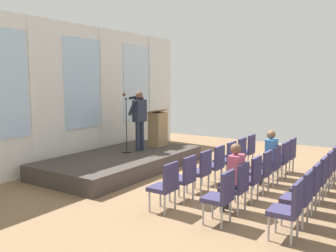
{
  "coord_description": "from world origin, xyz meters",
  "views": [
    {
      "loc": [
        -7.54,
        -2.84,
        2.44
      ],
      "look_at": [
        0.22,
        2.23,
        1.28
      ],
      "focal_mm": 38.82,
      "sensor_mm": 36.0,
      "label": 1
    }
  ],
  "objects_px": {
    "chair_r2_c5": "(330,163)",
    "chair_r1_c2": "(251,176)",
    "chair_r0_c0": "(166,184)",
    "chair_r1_c3": "(262,169)",
    "chair_r0_c6": "(248,149)",
    "chair_r2_c3": "(317,177)",
    "chair_r1_c0": "(221,194)",
    "chair_r2_c2": "(310,185)",
    "chair_r1_c4": "(272,163)",
    "speaker": "(139,116)",
    "lectern": "(158,128)",
    "audience_r1_c4": "(269,155)",
    "chair_r0_c3": "(215,163)",
    "chair_r1_c1": "(237,184)",
    "chair_r1_c6": "(288,153)",
    "chair_r1_c5": "(281,158)",
    "chair_r2_c4": "(324,170)",
    "chair_r0_c5": "(238,153)",
    "chair_r2_c1": "(300,195)",
    "chair_r2_c0": "(289,207)",
    "audience_r1_c1": "(233,174)",
    "chair_r0_c1": "(185,176)",
    "chair_r0_c2": "(201,169)",
    "mic_stand": "(127,141)",
    "chair_r0_c4": "(227,158)",
    "chair_r2_c6": "(335,158)"
  },
  "relations": [
    {
      "from": "chair_r2_c5",
      "to": "chair_r1_c2",
      "type": "bearing_deg",
      "value": 151.6
    },
    {
      "from": "chair_r0_c0",
      "to": "chair_r1_c3",
      "type": "relative_size",
      "value": 1.0
    },
    {
      "from": "chair_r0_c6",
      "to": "chair_r2_c3",
      "type": "bearing_deg",
      "value": -132.76
    },
    {
      "from": "chair_r1_c0",
      "to": "chair_r2_c2",
      "type": "relative_size",
      "value": 1.0
    },
    {
      "from": "chair_r1_c4",
      "to": "speaker",
      "type": "bearing_deg",
      "value": 89.49
    },
    {
      "from": "lectern",
      "to": "audience_r1_c4",
      "type": "distance_m",
      "value": 3.94
    },
    {
      "from": "chair_r0_c3",
      "to": "chair_r0_c6",
      "type": "bearing_deg",
      "value": 0.0
    },
    {
      "from": "chair_r0_c3",
      "to": "chair_r1_c1",
      "type": "distance_m",
      "value": 1.79
    },
    {
      "from": "chair_r0_c3",
      "to": "chair_r1_c6",
      "type": "xyz_separation_m",
      "value": [
        2.08,
        -1.13,
        0.0
      ]
    },
    {
      "from": "chair_r1_c5",
      "to": "chair_r2_c4",
      "type": "bearing_deg",
      "value": -121.66
    },
    {
      "from": "chair_r1_c1",
      "to": "chair_r2_c3",
      "type": "height_order",
      "value": "same"
    },
    {
      "from": "chair_r0_c5",
      "to": "chair_r1_c4",
      "type": "relative_size",
      "value": 1.0
    },
    {
      "from": "chair_r0_c3",
      "to": "chair_r2_c1",
      "type": "distance_m",
      "value": 2.65
    },
    {
      "from": "audience_r1_c4",
      "to": "chair_r2_c0",
      "type": "height_order",
      "value": "audience_r1_c4"
    },
    {
      "from": "audience_r1_c1",
      "to": "chair_r1_c5",
      "type": "height_order",
      "value": "audience_r1_c1"
    },
    {
      "from": "chair_r2_c4",
      "to": "chair_r0_c1",
      "type": "bearing_deg",
      "value": 132.76
    },
    {
      "from": "chair_r0_c5",
      "to": "chair_r2_c2",
      "type": "xyz_separation_m",
      "value": [
        -2.08,
        -2.25,
        0.0
      ]
    },
    {
      "from": "chair_r0_c2",
      "to": "chair_r0_c1",
      "type": "bearing_deg",
      "value": 180.0
    },
    {
      "from": "speaker",
      "to": "chair_r1_c5",
      "type": "distance_m",
      "value": 4.07
    },
    {
      "from": "speaker",
      "to": "chair_r2_c3",
      "type": "distance_m",
      "value": 5.17
    },
    {
      "from": "audience_r1_c1",
      "to": "chair_r1_c6",
      "type": "distance_m",
      "value": 3.48
    },
    {
      "from": "mic_stand",
      "to": "audience_r1_c4",
      "type": "bearing_deg",
      "value": -84.43
    },
    {
      "from": "chair_r1_c1",
      "to": "chair_r2_c3",
      "type": "relative_size",
      "value": 1.0
    },
    {
      "from": "chair_r1_c1",
      "to": "chair_r2_c3",
      "type": "distance_m",
      "value": 1.79
    },
    {
      "from": "chair_r0_c4",
      "to": "chair_r1_c0",
      "type": "xyz_separation_m",
      "value": [
        -2.78,
        -1.13,
        0.0
      ]
    },
    {
      "from": "mic_stand",
      "to": "chair_r1_c4",
      "type": "bearing_deg",
      "value": -84.54
    },
    {
      "from": "audience_r1_c1",
      "to": "chair_r2_c1",
      "type": "distance_m",
      "value": 1.22
    },
    {
      "from": "chair_r2_c4",
      "to": "chair_r2_c0",
      "type": "bearing_deg",
      "value": 180.0
    },
    {
      "from": "audience_r1_c1",
      "to": "chair_r0_c6",
      "type": "bearing_deg",
      "value": 16.73
    },
    {
      "from": "chair_r1_c1",
      "to": "chair_r1_c4",
      "type": "distance_m",
      "value": 2.08
    },
    {
      "from": "chair_r0_c0",
      "to": "chair_r2_c2",
      "type": "relative_size",
      "value": 1.0
    },
    {
      "from": "chair_r0_c6",
      "to": "audience_r1_c4",
      "type": "bearing_deg",
      "value": -143.07
    },
    {
      "from": "chair_r0_c1",
      "to": "chair_r2_c6",
      "type": "bearing_deg",
      "value": -32.97
    },
    {
      "from": "audience_r1_c1",
      "to": "chair_r2_c2",
      "type": "height_order",
      "value": "audience_r1_c1"
    },
    {
      "from": "chair_r1_c3",
      "to": "chair_r2_c0",
      "type": "xyz_separation_m",
      "value": [
        -2.08,
        -1.13,
        0.0
      ]
    },
    {
      "from": "chair_r0_c6",
      "to": "chair_r1_c2",
      "type": "bearing_deg",
      "value": -157.93
    },
    {
      "from": "audience_r1_c4",
      "to": "chair_r1_c6",
      "type": "height_order",
      "value": "audience_r1_c4"
    },
    {
      "from": "chair_r0_c6",
      "to": "chair_r2_c3",
      "type": "xyz_separation_m",
      "value": [
        -2.08,
        -2.25,
        0.0
      ]
    },
    {
      "from": "chair_r1_c0",
      "to": "chair_r1_c4",
      "type": "xyz_separation_m",
      "value": [
        2.78,
        0.0,
        0.0
      ]
    },
    {
      "from": "chair_r2_c1",
      "to": "chair_r2_c5",
      "type": "distance_m",
      "value": 2.78
    },
    {
      "from": "audience_r1_c1",
      "to": "chair_r2_c4",
      "type": "bearing_deg",
      "value": -30.13
    },
    {
      "from": "chair_r1_c5",
      "to": "chair_r1_c6",
      "type": "relative_size",
      "value": 1.0
    },
    {
      "from": "chair_r1_c4",
      "to": "chair_r1_c3",
      "type": "bearing_deg",
      "value": 180.0
    },
    {
      "from": "chair_r0_c0",
      "to": "chair_r1_c3",
      "type": "bearing_deg",
      "value": -28.4
    },
    {
      "from": "chair_r2_c1",
      "to": "chair_r1_c3",
      "type": "bearing_deg",
      "value": 39.04
    },
    {
      "from": "chair_r2_c1",
      "to": "chair_r2_c2",
      "type": "xyz_separation_m",
      "value": [
        0.69,
        0.0,
        0.0
      ]
    },
    {
      "from": "audience_r1_c1",
      "to": "chair_r1_c3",
      "type": "distance_m",
      "value": 1.4
    },
    {
      "from": "speaker",
      "to": "chair_r1_c4",
      "type": "relative_size",
      "value": 1.83
    },
    {
      "from": "chair_r1_c4",
      "to": "chair_r0_c6",
      "type": "bearing_deg",
      "value": 39.04
    },
    {
      "from": "chair_r2_c3",
      "to": "chair_r2_c5",
      "type": "relative_size",
      "value": 1.0
    }
  ]
}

